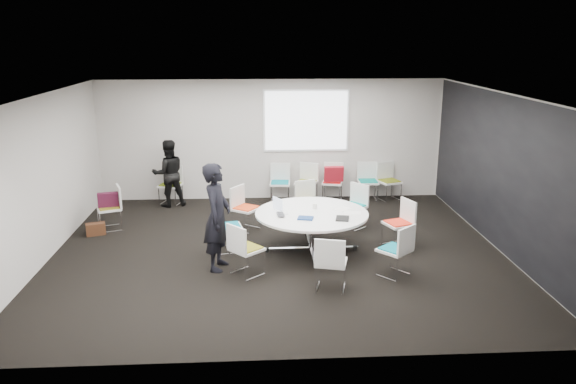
{
  "coord_description": "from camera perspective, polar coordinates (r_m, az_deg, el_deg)",
  "views": [
    {
      "loc": [
        -0.37,
        -9.44,
        3.76
      ],
      "look_at": [
        0.2,
        0.4,
        1.0
      ],
      "focal_mm": 35.0,
      "sensor_mm": 36.0,
      "label": 1
    }
  ],
  "objects": [
    {
      "name": "chair_back_d",
      "position": [
        13.34,
        8.09,
        0.34
      ],
      "size": [
        0.47,
        0.45,
        0.88
      ],
      "rotation": [
        0.0,
        0.0,
        3.13
      ],
      "color": "silver",
      "rests_on": "ground"
    },
    {
      "name": "phone",
      "position": [
        9.62,
        5.39,
        -2.76
      ],
      "size": [
        0.16,
        0.11,
        0.01
      ],
      "primitive_type": "cube",
      "rotation": [
        0.0,
        0.0,
        -0.34
      ],
      "color": "black",
      "rests_on": "conference_table"
    },
    {
      "name": "conference_table",
      "position": [
        10.03,
        2.41,
        -3.26
      ],
      "size": [
        2.01,
        2.01,
        0.73
      ],
      "color": "silver",
      "rests_on": "ground"
    },
    {
      "name": "chair_ring_e",
      "position": [
        10.18,
        -6.05,
        -4.47
      ],
      "size": [
        0.53,
        0.54,
        0.88
      ],
      "rotation": [
        0.0,
        0.0,
        4.92
      ],
      "color": "silver",
      "rests_on": "ground"
    },
    {
      "name": "cup",
      "position": [
        10.18,
        2.74,
        -1.43
      ],
      "size": [
        0.08,
        0.08,
        0.09
      ],
      "primitive_type": "cylinder",
      "color": "white",
      "rests_on": "conference_table"
    },
    {
      "name": "chair_spare_left",
      "position": [
        11.76,
        -17.59,
        -2.35
      ],
      "size": [
        0.58,
        0.59,
        0.88
      ],
      "rotation": [
        0.0,
        0.0,
        1.94
      ],
      "color": "silver",
      "rests_on": "ground"
    },
    {
      "name": "brown_bag",
      "position": [
        11.56,
        -18.95,
        -3.59
      ],
      "size": [
        0.39,
        0.27,
        0.24
      ],
      "primitive_type": "cube",
      "rotation": [
        0.0,
        0.0,
        0.33
      ],
      "color": "#472717",
      "rests_on": "ground"
    },
    {
      "name": "room_shell",
      "position": [
        9.74,
        -0.48,
        1.62
      ],
      "size": [
        8.08,
        7.08,
        2.88
      ],
      "color": "black",
      "rests_on": "ground"
    },
    {
      "name": "chair_ring_d",
      "position": [
        11.21,
        -4.32,
        -2.52
      ],
      "size": [
        0.63,
        0.63,
        0.88
      ],
      "rotation": [
        0.0,
        0.0,
        4.11
      ],
      "color": "silver",
      "rests_on": "ground"
    },
    {
      "name": "chair_ring_c",
      "position": [
        11.56,
        2.16,
        -1.91
      ],
      "size": [
        0.59,
        0.58,
        0.88
      ],
      "rotation": [
        0.0,
        0.0,
        3.51
      ],
      "color": "silver",
      "rests_on": "ground"
    },
    {
      "name": "projection_screen",
      "position": [
        13.09,
        1.86,
        7.25
      ],
      "size": [
        1.9,
        0.03,
        1.35
      ],
      "primitive_type": "cube",
      "color": "white",
      "rests_on": "room_shell"
    },
    {
      "name": "chair_ring_f",
      "position": [
        9.15,
        -4.27,
        -6.8
      ],
      "size": [
        0.64,
        0.64,
        0.88
      ],
      "rotation": [
        0.0,
        0.0,
        5.44
      ],
      "color": "silver",
      "rests_on": "ground"
    },
    {
      "name": "chair_ring_h",
      "position": [
        9.25,
        10.79,
        -6.78
      ],
      "size": [
        0.64,
        0.64,
        0.88
      ],
      "rotation": [
        0.0,
        0.0,
        7.01
      ],
      "color": "silver",
      "rests_on": "ground"
    },
    {
      "name": "maroon_bag",
      "position": [
        11.66,
        -17.8,
        -0.75
      ],
      "size": [
        0.42,
        0.23,
        0.28
      ],
      "primitive_type": "cube",
      "rotation": [
        0.0,
        0.0,
        0.24
      ],
      "color": "#421127",
      "rests_on": "chair_spare_left"
    },
    {
      "name": "chair_back_e",
      "position": [
        13.43,
        10.2,
        0.36
      ],
      "size": [
        0.59,
        0.58,
        0.88
      ],
      "rotation": [
        0.0,
        0.0,
        3.49
      ],
      "color": "silver",
      "rests_on": "ground"
    },
    {
      "name": "chair_back_a",
      "position": [
        13.08,
        -0.82,
        0.19
      ],
      "size": [
        0.5,
        0.49,
        0.88
      ],
      "rotation": [
        0.0,
        0.0,
        3.06
      ],
      "color": "silver",
      "rests_on": "ground"
    },
    {
      "name": "person_back",
      "position": [
        12.92,
        -12.04,
        1.87
      ],
      "size": [
        0.89,
        0.78,
        1.52
      ],
      "primitive_type": "imported",
      "rotation": [
        0.0,
        0.0,
        3.47
      ],
      "color": "black",
      "rests_on": "ground"
    },
    {
      "name": "notebook_black",
      "position": [
        9.64,
        5.55,
        -2.69
      ],
      "size": [
        0.28,
        0.34,
        0.02
      ],
      "primitive_type": "cube",
      "rotation": [
        0.0,
        0.0,
        -0.2
      ],
      "color": "black",
      "rests_on": "conference_table"
    },
    {
      "name": "papers_front",
      "position": [
        9.99,
        6.57,
        -2.11
      ],
      "size": [
        0.33,
        0.25,
        0.0
      ],
      "primitive_type": "cube",
      "rotation": [
        0.0,
        0.0,
        -0.13
      ],
      "color": "white",
      "rests_on": "conference_table"
    },
    {
      "name": "chair_back_c",
      "position": [
        13.2,
        4.52,
        0.28
      ],
      "size": [
        0.56,
        0.55,
        0.88
      ],
      "rotation": [
        0.0,
        0.0,
        2.9
      ],
      "color": "silver",
      "rests_on": "ground"
    },
    {
      "name": "chair_ring_b",
      "position": [
        11.39,
        6.61,
        -2.27
      ],
      "size": [
        0.64,
        0.64,
        0.88
      ],
      "rotation": [
        0.0,
        0.0,
        2.29
      ],
      "color": "silver",
      "rests_on": "ground"
    },
    {
      "name": "papers_right",
      "position": [
        10.19,
        5.53,
        -1.72
      ],
      "size": [
        0.37,
        0.35,
        0.0
      ],
      "primitive_type": "cube",
      "rotation": [
        0.0,
        0.0,
        0.68
      ],
      "color": "white",
      "rests_on": "conference_table"
    },
    {
      "name": "chair_ring_g",
      "position": [
        8.64,
        4.36,
        -8.18
      ],
      "size": [
        0.56,
        0.55,
        0.88
      ],
      "rotation": [
        0.0,
        0.0,
        6.04
      ],
      "color": "silver",
      "rests_on": "ground"
    },
    {
      "name": "chair_back_b",
      "position": [
        13.13,
        1.87,
        0.24
      ],
      "size": [
        0.61,
        0.6,
        0.88
      ],
      "rotation": [
        0.0,
        0.0,
        2.71
      ],
      "color": "silver",
      "rests_on": "ground"
    },
    {
      "name": "chair_person_back",
      "position": [
        13.19,
        -11.8,
        -0.01
      ],
      "size": [
        0.57,
        0.56,
        0.88
      ],
      "rotation": [
        0.0,
        0.0,
        2.86
      ],
      "color": "silver",
      "rests_on": "ground"
    },
    {
      "name": "red_jacket",
      "position": [
        12.88,
        4.68,
        1.84
      ],
      "size": [
        0.44,
        0.17,
        0.36
      ],
      "primitive_type": "cube",
      "rotation": [
        0.17,
        0.0,
        0.01
      ],
      "color": "maroon",
      "rests_on": "chair_back_c"
    },
    {
      "name": "chair_ring_a",
      "position": [
        10.49,
        11.13,
        -4.06
      ],
      "size": [
        0.58,
        0.59,
        0.88
      ],
      "rotation": [
        0.0,
        0.0,
        1.92
      ],
      "color": "silver",
      "rests_on": "ground"
    },
    {
      "name": "laptop",
      "position": [
        9.79,
        -0.5,
        -2.31
      ],
      "size": [
        0.22,
        0.32,
        0.02
      ],
      "primitive_type": "imported",
      "rotation": [
        0.0,
        0.0,
        1.66
      ],
      "color": "#333338",
      "rests_on": "conference_table"
    },
    {
      "name": "tablet_folio",
      "position": [
        9.61,
        1.79,
        -2.66
      ],
      "size": [
        0.3,
        0.25,
        0.03
      ],
      "primitive_type": "cube",
      "rotation": [
        0.0,
        0.0,
        -0.23
      ],
      "color": "navy",
      "rests_on": "conference_table"
    },
    {
      "name": "person_main",
      "position": [
        9.24,
        -7.21,
        -2.52
      ],
      "size": [
        0.55,
        0.73,
        1.8
      ],
      "primitive_type": "imported",
      "rotation": [
        0.0,
        0.0,
        1.38
      ],
      "color": "black",
      "rests_on": "ground"
    },
    {
      "name": "laptop_lid",
      "position": [
        9.99,
        -1.06,
        -1.23
      ],
      "size": [
        0.17,
        0.27,
        0.22
      ],
      "primitive_type": "cube",
      "rotation": [
        0.0,
        0.0,
        2.1
      ],
      "color": "silver",
      "rests_on": "conference_table"
    }
  ]
}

